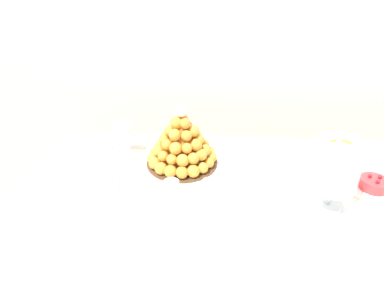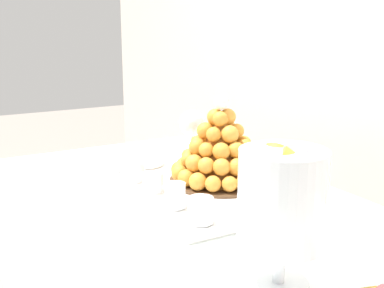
{
  "view_description": "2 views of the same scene",
  "coord_description": "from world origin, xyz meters",
  "px_view_note": "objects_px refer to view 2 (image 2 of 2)",
  "views": [
    {
      "loc": [
        -0.05,
        -0.93,
        1.49
      ],
      "look_at": [
        -0.11,
        0.01,
        0.95
      ],
      "focal_mm": 30.31,
      "sensor_mm": 36.0,
      "label": 1
    },
    {
      "loc": [
        0.93,
        -0.58,
        1.22
      ],
      "look_at": [
        -0.1,
        0.01,
        0.93
      ],
      "focal_mm": 46.47,
      "sensor_mm": 36.0,
      "label": 2
    }
  ],
  "objects_px": {
    "macaron_goblet": "(282,200)",
    "wine_glass": "(192,124)",
    "creme_brulee_ramekin": "(147,160)",
    "dessert_cup_mid_left": "(134,172)",
    "dessert_cup_left": "(125,163)",
    "croquembouche": "(221,151)",
    "dessert_cup_right": "(201,211)",
    "dessert_cup_mid_right": "(175,196)",
    "dessert_cup_centre": "(153,183)",
    "serving_tray": "(193,186)"
  },
  "relations": [
    {
      "from": "macaron_goblet",
      "to": "wine_glass",
      "type": "bearing_deg",
      "value": 161.07
    },
    {
      "from": "creme_brulee_ramekin",
      "to": "dessert_cup_mid_left",
      "type": "bearing_deg",
      "value": -37.85
    },
    {
      "from": "dessert_cup_left",
      "to": "croquembouche",
      "type": "bearing_deg",
      "value": 37.89
    },
    {
      "from": "dessert_cup_left",
      "to": "dessert_cup_mid_left",
      "type": "height_order",
      "value": "dessert_cup_mid_left"
    },
    {
      "from": "dessert_cup_right",
      "to": "dessert_cup_mid_left",
      "type": "bearing_deg",
      "value": -178.21
    },
    {
      "from": "dessert_cup_mid_right",
      "to": "macaron_goblet",
      "type": "bearing_deg",
      "value": -1.35
    },
    {
      "from": "macaron_goblet",
      "to": "croquembouche",
      "type": "bearing_deg",
      "value": 157.57
    },
    {
      "from": "macaron_goblet",
      "to": "dessert_cup_left",
      "type": "bearing_deg",
      "value": 178.18
    },
    {
      "from": "dessert_cup_centre",
      "to": "creme_brulee_ramekin",
      "type": "distance_m",
      "value": 0.25
    },
    {
      "from": "croquembouche",
      "to": "dessert_cup_mid_right",
      "type": "xyz_separation_m",
      "value": [
        0.11,
        -0.2,
        -0.06
      ]
    },
    {
      "from": "dessert_cup_mid_right",
      "to": "serving_tray",
      "type": "bearing_deg",
      "value": 135.77
    },
    {
      "from": "dessert_cup_mid_left",
      "to": "creme_brulee_ramekin",
      "type": "height_order",
      "value": "dessert_cup_mid_left"
    },
    {
      "from": "serving_tray",
      "to": "dessert_cup_right",
      "type": "relative_size",
      "value": 10.74
    },
    {
      "from": "serving_tray",
      "to": "wine_glass",
      "type": "xyz_separation_m",
      "value": [
        -0.22,
        0.13,
        0.12
      ]
    },
    {
      "from": "dessert_cup_right",
      "to": "creme_brulee_ramekin",
      "type": "bearing_deg",
      "value": 169.57
    },
    {
      "from": "dessert_cup_centre",
      "to": "dessert_cup_mid_right",
      "type": "height_order",
      "value": "dessert_cup_mid_right"
    },
    {
      "from": "dessert_cup_mid_left",
      "to": "dessert_cup_right",
      "type": "relative_size",
      "value": 1.1
    },
    {
      "from": "wine_glass",
      "to": "dessert_cup_left",
      "type": "bearing_deg",
      "value": -90.18
    },
    {
      "from": "croquembouche",
      "to": "serving_tray",
      "type": "bearing_deg",
      "value": -97.74
    },
    {
      "from": "dessert_cup_mid_left",
      "to": "dessert_cup_right",
      "type": "distance_m",
      "value": 0.34
    },
    {
      "from": "dessert_cup_centre",
      "to": "dessert_cup_mid_left",
      "type": "bearing_deg",
      "value": -176.38
    },
    {
      "from": "dessert_cup_mid_left",
      "to": "dessert_cup_centre",
      "type": "distance_m",
      "value": 0.11
    },
    {
      "from": "dessert_cup_centre",
      "to": "creme_brulee_ramekin",
      "type": "xyz_separation_m",
      "value": [
        -0.23,
        0.09,
        -0.01
      ]
    },
    {
      "from": "serving_tray",
      "to": "dessert_cup_right",
      "type": "distance_m",
      "value": 0.26
    },
    {
      "from": "serving_tray",
      "to": "croquembouche",
      "type": "distance_m",
      "value": 0.12
    },
    {
      "from": "dessert_cup_mid_left",
      "to": "wine_glass",
      "type": "relative_size",
      "value": 0.37
    },
    {
      "from": "macaron_goblet",
      "to": "dessert_cup_mid_left",
      "type": "bearing_deg",
      "value": 179.6
    },
    {
      "from": "dessert_cup_left",
      "to": "dessert_cup_mid_left",
      "type": "bearing_deg",
      "value": -9.89
    },
    {
      "from": "croquembouche",
      "to": "macaron_goblet",
      "type": "bearing_deg",
      "value": -22.43
    },
    {
      "from": "dessert_cup_mid_left",
      "to": "wine_glass",
      "type": "height_order",
      "value": "wine_glass"
    },
    {
      "from": "dessert_cup_mid_right",
      "to": "dessert_cup_left",
      "type": "bearing_deg",
      "value": 177.66
    },
    {
      "from": "dessert_cup_mid_left",
      "to": "croquembouche",
      "type": "bearing_deg",
      "value": 57.97
    },
    {
      "from": "serving_tray",
      "to": "dessert_cup_mid_left",
      "type": "distance_m",
      "value": 0.17
    },
    {
      "from": "dessert_cup_right",
      "to": "serving_tray",
      "type": "bearing_deg",
      "value": 153.91
    },
    {
      "from": "creme_brulee_ramekin",
      "to": "dessert_cup_left",
      "type": "bearing_deg",
      "value": -78.39
    },
    {
      "from": "dessert_cup_mid_left",
      "to": "dessert_cup_centre",
      "type": "height_order",
      "value": "dessert_cup_mid_left"
    },
    {
      "from": "dessert_cup_mid_right",
      "to": "wine_glass",
      "type": "height_order",
      "value": "wine_glass"
    },
    {
      "from": "dessert_cup_left",
      "to": "dessert_cup_right",
      "type": "height_order",
      "value": "dessert_cup_right"
    },
    {
      "from": "dessert_cup_right",
      "to": "creme_brulee_ramekin",
      "type": "distance_m",
      "value": 0.48
    },
    {
      "from": "dessert_cup_left",
      "to": "serving_tray",
      "type": "bearing_deg",
      "value": 24.77
    },
    {
      "from": "croquembouche",
      "to": "dessert_cup_left",
      "type": "bearing_deg",
      "value": -142.11
    },
    {
      "from": "serving_tray",
      "to": "croquembouche",
      "type": "xyz_separation_m",
      "value": [
        0.01,
        0.08,
        0.09
      ]
    },
    {
      "from": "dessert_cup_mid_right",
      "to": "dessert_cup_centre",
      "type": "bearing_deg",
      "value": 179.12
    },
    {
      "from": "creme_brulee_ramekin",
      "to": "macaron_goblet",
      "type": "bearing_deg",
      "value": -7.69
    },
    {
      "from": "dessert_cup_mid_right",
      "to": "macaron_goblet",
      "type": "xyz_separation_m",
      "value": [
        0.39,
        -0.01,
        0.12
      ]
    },
    {
      "from": "dessert_cup_mid_left",
      "to": "macaron_goblet",
      "type": "height_order",
      "value": "macaron_goblet"
    },
    {
      "from": "dessert_cup_mid_right",
      "to": "creme_brulee_ramekin",
      "type": "distance_m",
      "value": 0.37
    },
    {
      "from": "croquembouche",
      "to": "macaron_goblet",
      "type": "height_order",
      "value": "macaron_goblet"
    },
    {
      "from": "croquembouche",
      "to": "dessert_cup_mid_left",
      "type": "relative_size",
      "value": 4.44
    },
    {
      "from": "dessert_cup_centre",
      "to": "dessert_cup_mid_right",
      "type": "xyz_separation_m",
      "value": [
        0.13,
        -0.0,
        0.0
      ]
    }
  ]
}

